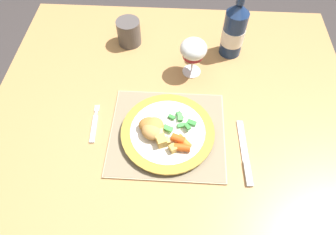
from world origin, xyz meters
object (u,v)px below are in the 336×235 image
object	(u,v)px
dining_table	(172,119)
dinner_plate	(168,132)
bottle	(234,30)
wine_glass	(193,50)
drinking_cup	(129,32)
fork	(94,126)
table_knife	(245,157)

from	to	relation	value
dining_table	dinner_plate	distance (m)	0.16
dining_table	bottle	size ratio (longest dim) A/B	4.07
wine_glass	drinking_cup	xyz separation A→B (m)	(-0.23, 0.13, -0.05)
dinner_plate	fork	xyz separation A→B (m)	(-0.22, 0.02, -0.01)
dinner_plate	drinking_cup	world-z (taller)	drinking_cup
wine_glass	dinner_plate	bearing A→B (deg)	-104.40
dining_table	table_knife	distance (m)	0.29
fork	table_knife	size ratio (longest dim) A/B	0.65
fork	wine_glass	size ratio (longest dim) A/B	1.00
bottle	drinking_cup	xyz separation A→B (m)	(-0.36, 0.03, -0.05)
dining_table	dinner_plate	world-z (taller)	dinner_plate
fork	drinking_cup	xyz separation A→B (m)	(0.06, 0.37, 0.04)
drinking_cup	table_knife	bearing A→B (deg)	-49.94
table_knife	wine_glass	bearing A→B (deg)	115.83
table_knife	bottle	distance (m)	0.43
dining_table	wine_glass	bearing A→B (deg)	67.30
table_knife	bottle	world-z (taller)	bottle
dinner_plate	table_knife	bearing A→B (deg)	-15.58
fork	dining_table	bearing A→B (deg)	24.16
fork	drinking_cup	size ratio (longest dim) A/B	1.48
dinner_plate	fork	size ratio (longest dim) A/B	1.99
wine_glass	bottle	world-z (taller)	bottle
dining_table	wine_glass	xyz separation A→B (m)	(0.06, 0.14, 0.19)
table_knife	drinking_cup	world-z (taller)	drinking_cup
dinner_plate	wine_glass	size ratio (longest dim) A/B	2.00
dinner_plate	wine_glass	bearing A→B (deg)	75.60
dinner_plate	drinking_cup	xyz separation A→B (m)	(-0.16, 0.39, 0.03)
wine_glass	table_knife	bearing A→B (deg)	-64.17
bottle	wine_glass	bearing A→B (deg)	-141.96
table_knife	bottle	size ratio (longest dim) A/B	0.74
table_knife	fork	bearing A→B (deg)	169.77
dining_table	bottle	xyz separation A→B (m)	(0.19, 0.24, 0.19)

